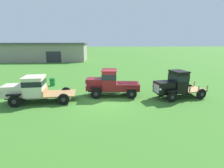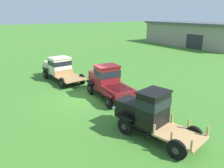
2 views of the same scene
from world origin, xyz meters
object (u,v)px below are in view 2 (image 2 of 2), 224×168
Objects in this scene: vintage_truck_second_in_line at (108,82)px; farm_shed at (195,34)px; vintage_truck_midrow_center at (149,112)px; vintage_truck_foreground_near at (59,67)px; oil_drum_beside_row at (108,68)px.

farm_shed is at bearing 117.14° from vintage_truck_second_in_line.
vintage_truck_midrow_center is at bearing -55.70° from farm_shed.
farm_shed reaches higher than vintage_truck_foreground_near.
vintage_truck_second_in_line reaches higher than oil_drum_beside_row.
vintage_truck_second_in_line is at bearing 12.71° from vintage_truck_foreground_near.
oil_drum_beside_row is at bearing 157.72° from vintage_truck_midrow_center.
farm_shed is at bearing 105.43° from vintage_truck_foreground_near.
vintage_truck_foreground_near is at bearing -167.29° from vintage_truck_second_in_line.
farm_shed reaches higher than oil_drum_beside_row.
vintage_truck_midrow_center is at bearing -22.28° from oil_drum_beside_row.
oil_drum_beside_row is at bearing 148.49° from vintage_truck_second_in_line.
farm_shed is at bearing 108.67° from oil_drum_beside_row.
vintage_truck_foreground_near is at bearing -74.57° from farm_shed.
farm_shed is 4.08× the size of vintage_truck_second_in_line.
vintage_truck_second_in_line is 5.54× the size of oil_drum_beside_row.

